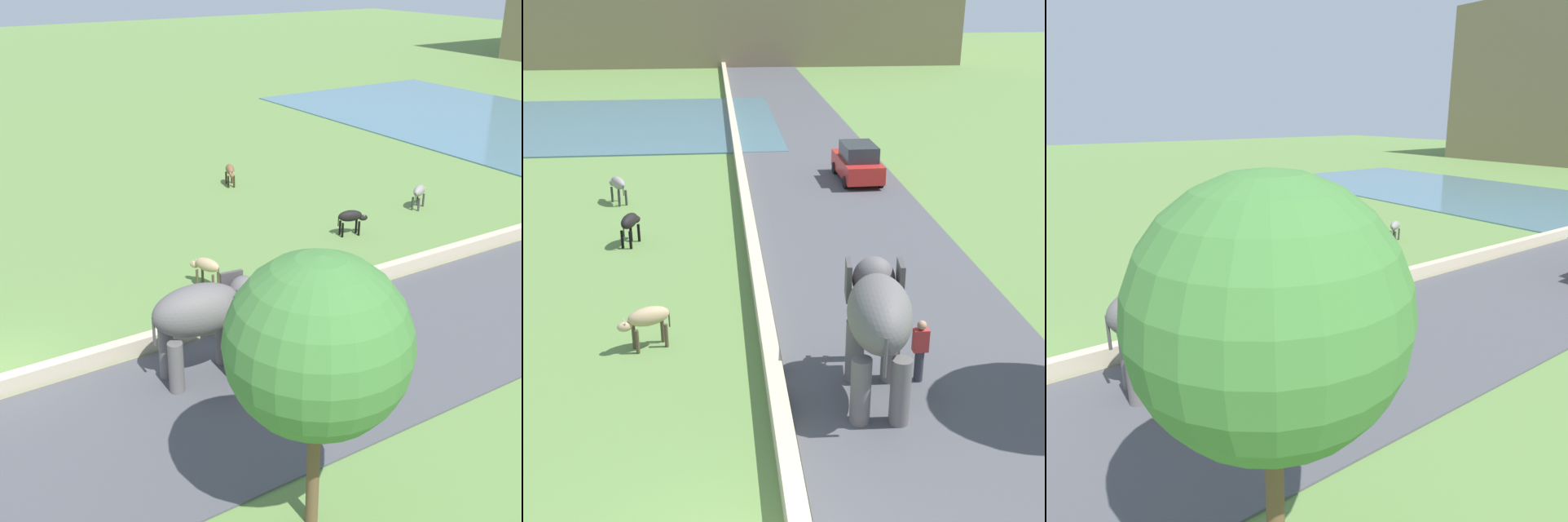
# 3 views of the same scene
# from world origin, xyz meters

# --- Properties ---
(barrier_wall) EXTENTS (0.40, 110.00, 0.58)m
(barrier_wall) POSITION_xyz_m (1.20, 18.00, 0.29)
(barrier_wall) COLOR beige
(barrier_wall) RESTS_ON ground
(lake) EXTENTS (36.00, 18.00, 0.08)m
(lake) POSITION_xyz_m (-14.00, 38.53, 0.04)
(lake) COLOR slate
(lake) RESTS_ON ground
(elephant) EXTENTS (1.71, 3.54, 2.99)m
(elephant) POSITION_xyz_m (3.45, 5.27, 2.04)
(elephant) COLOR #605B5B
(elephant) RESTS_ON ground
(person_beside_elephant) EXTENTS (0.36, 0.22, 1.63)m
(person_beside_elephant) POSITION_xyz_m (4.62, 5.78, 0.87)
(person_beside_elephant) COLOR #33333D
(person_beside_elephant) RESTS_ON ground
(cow_grey) EXTENTS (0.96, 1.38, 1.15)m
(cow_grey) POSITION_xyz_m (-4.10, 21.04, 0.84)
(cow_grey) COLOR gray
(cow_grey) RESTS_ON ground
(cow_brown) EXTENTS (1.41, 0.82, 1.15)m
(cow_brown) POSITION_xyz_m (-12.11, 15.09, 0.84)
(cow_brown) COLOR brown
(cow_brown) RESTS_ON ground
(cow_black) EXTENTS (0.74, 1.42, 1.15)m
(cow_black) POSITION_xyz_m (-3.08, 15.97, 0.84)
(cow_black) COLOR black
(cow_black) RESTS_ON ground
(cow_tan) EXTENTS (1.41, 0.82, 1.15)m
(cow_tan) POSITION_xyz_m (-1.88, 8.12, 0.84)
(cow_tan) COLOR tan
(cow_tan) RESTS_ON ground
(tree_near) EXTENTS (3.76, 3.76, 6.34)m
(tree_near) POSITION_xyz_m (9.74, 4.41, 4.45)
(tree_near) COLOR brown
(tree_near) RESTS_ON ground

